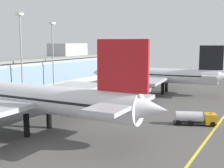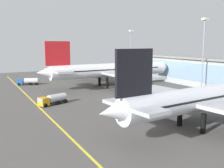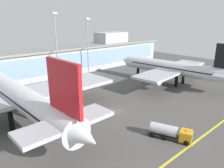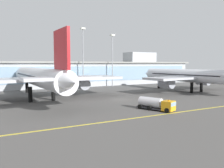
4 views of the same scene
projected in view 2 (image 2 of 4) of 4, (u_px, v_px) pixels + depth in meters
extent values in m
plane|color=#514F4C|center=(110.00, 99.00, 82.83)|extent=(191.31, 191.31, 0.00)
cube|color=yellow|center=(39.00, 107.00, 72.77)|extent=(153.05, 0.50, 0.01)
cube|color=#ADB2B7|center=(215.00, 74.00, 103.28)|extent=(136.65, 12.00, 11.02)
cube|color=#84A3BC|center=(204.00, 73.00, 100.43)|extent=(131.18, 0.20, 7.06)
cube|color=gray|center=(216.00, 59.00, 102.37)|extent=(139.65, 14.00, 0.80)
cylinder|color=black|center=(100.00, 81.00, 107.86)|extent=(1.10, 1.10, 4.34)
cylinder|color=black|center=(107.00, 83.00, 102.24)|extent=(1.10, 1.10, 4.34)
cylinder|color=black|center=(150.00, 78.00, 116.34)|extent=(1.10, 1.10, 4.34)
cylinder|color=silver|center=(112.00, 70.00, 106.31)|extent=(6.92, 51.04, 5.43)
cone|color=silver|center=(164.00, 67.00, 119.37)|extent=(5.30, 5.04, 5.16)
cone|color=silver|center=(45.00, 73.00, 93.05)|extent=(4.79, 6.11, 4.62)
cube|color=#84A3BC|center=(158.00, 65.00, 117.46)|extent=(4.18, 3.92, 1.63)
cube|color=black|center=(112.00, 69.00, 106.25)|extent=(6.73, 42.90, 0.43)
cube|color=#B7BAC1|center=(112.00, 72.00, 106.41)|extent=(52.75, 13.75, 0.87)
cylinder|color=#999EA8|center=(100.00, 73.00, 120.28)|extent=(3.99, 6.73, 3.80)
cylinder|color=#999EA8|center=(136.00, 81.00, 94.97)|extent=(3.99, 6.73, 3.80)
cube|color=red|center=(58.00, 53.00, 94.43)|extent=(0.92, 9.18, 8.69)
cube|color=#B7BAC1|center=(58.00, 71.00, 95.38)|extent=(16.93, 6.09, 0.69)
cylinder|color=black|center=(180.00, 117.00, 55.95)|extent=(1.10, 1.10, 3.96)
cylinder|color=black|center=(203.00, 124.00, 51.10)|extent=(1.10, 1.10, 3.96)
cylinder|color=silver|center=(202.00, 98.00, 54.73)|extent=(9.74, 41.90, 4.95)
cone|color=silver|center=(113.00, 112.00, 42.16)|extent=(4.81, 5.89, 4.20)
cube|color=black|center=(203.00, 96.00, 54.67)|extent=(9.01, 35.29, 0.40)
cube|color=#B7BAC1|center=(202.00, 101.00, 54.82)|extent=(40.73, 14.54, 0.79)
cylinder|color=#999EA8|center=(168.00, 100.00, 65.07)|extent=(4.07, 5.77, 3.46)
cube|color=black|center=(134.00, 73.00, 43.58)|extent=(1.46, 7.51, 7.91)
cube|color=#B7BAC1|center=(134.00, 106.00, 44.45)|extent=(13.19, 6.02, 0.63)
cylinder|color=black|center=(46.00, 105.00, 72.18)|extent=(0.68, 1.13, 1.10)
cylinder|color=black|center=(40.00, 104.00, 73.86)|extent=(0.68, 1.13, 1.10)
cylinder|color=black|center=(59.00, 103.00, 75.54)|extent=(0.68, 1.13, 1.10)
cylinder|color=black|center=(53.00, 101.00, 77.22)|extent=(0.68, 1.13, 1.10)
cylinder|color=black|center=(66.00, 101.00, 77.42)|extent=(0.68, 1.13, 1.10)
cylinder|color=black|center=(60.00, 100.00, 79.10)|extent=(0.68, 1.13, 1.10)
cube|color=#2D2D33|center=(56.00, 102.00, 76.26)|extent=(4.95, 7.89, 0.30)
cube|color=orange|center=(44.00, 102.00, 73.09)|extent=(3.28, 3.13, 2.20)
cube|color=#84A3BC|center=(44.00, 100.00, 73.02)|extent=(3.22, 3.18, 0.88)
cylinder|color=silver|center=(57.00, 98.00, 76.46)|extent=(4.19, 6.03, 2.30)
cube|color=orange|center=(43.00, 97.00, 72.90)|extent=(0.30, 0.40, 0.20)
cylinder|color=black|center=(19.00, 84.00, 109.91)|extent=(0.66, 1.14, 1.10)
cylinder|color=black|center=(20.00, 83.00, 112.45)|extent=(0.66, 1.14, 1.10)
cylinder|color=black|center=(30.00, 84.00, 110.48)|extent=(0.66, 1.14, 1.10)
cylinder|color=black|center=(31.00, 83.00, 113.03)|extent=(0.66, 1.14, 1.10)
cylinder|color=black|center=(36.00, 84.00, 110.81)|extent=(0.66, 1.14, 1.10)
cylinder|color=black|center=(37.00, 83.00, 113.35)|extent=(0.66, 1.14, 1.10)
cube|color=#2D2D33|center=(30.00, 84.00, 111.75)|extent=(4.79, 7.90, 0.30)
cube|color=#235BB2|center=(20.00, 82.00, 111.08)|extent=(3.25, 3.09, 2.20)
cube|color=#84A3BC|center=(20.00, 81.00, 111.01)|extent=(3.18, 3.14, 0.88)
cylinder|color=silver|center=(31.00, 81.00, 111.62)|extent=(4.08, 6.03, 2.30)
cube|color=orange|center=(20.00, 79.00, 110.90)|extent=(0.30, 0.40, 0.20)
cylinder|color=gray|center=(203.00, 56.00, 95.57)|extent=(0.44, 0.44, 25.72)
cube|color=silver|center=(205.00, 19.00, 93.55)|extent=(1.80, 1.80, 0.70)
cylinder|color=gray|center=(131.00, 54.00, 139.51)|extent=(0.44, 0.44, 23.56)
cube|color=silver|center=(131.00, 31.00, 137.65)|extent=(1.80, 1.80, 0.70)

